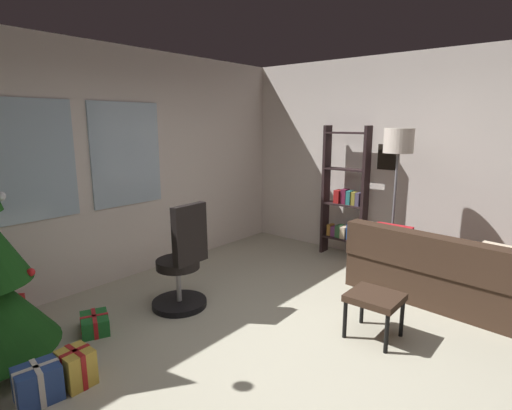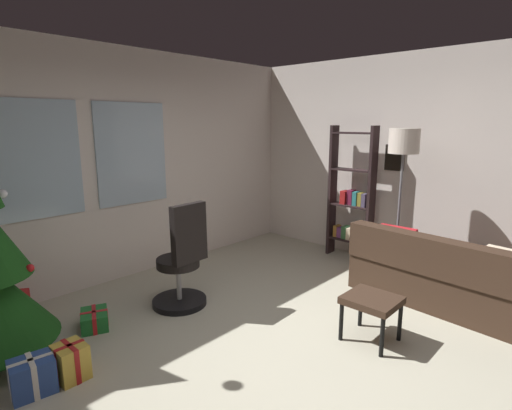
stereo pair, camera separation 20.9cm
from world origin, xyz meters
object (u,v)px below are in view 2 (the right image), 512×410
at_px(gift_box_red, 9,308).
at_px(office_chair, 182,267).
at_px(bookshelf, 352,201).
at_px(gift_box_green, 95,320).
at_px(couch, 461,277).
at_px(footstool, 372,303).
at_px(gift_box_blue, 32,376).
at_px(gift_box_gold, 71,362).
at_px(floor_lamp, 403,154).

distance_m(gift_box_red, office_chair, 1.66).
distance_m(office_chair, bookshelf, 2.61).
height_order(gift_box_green, bookshelf, bookshelf).
relative_size(couch, gift_box_green, 5.23).
height_order(footstool, office_chair, office_chair).
bearing_deg(gift_box_blue, office_chair, 11.85).
distance_m(gift_box_gold, bookshelf, 3.90).
distance_m(couch, office_chair, 2.91).
relative_size(gift_box_green, bookshelf, 0.21).
bearing_deg(footstool, gift_box_blue, 148.04).
bearing_deg(office_chair, couch, -45.17).
xyz_separation_m(couch, gift_box_blue, (-3.60, 1.74, -0.15)).
xyz_separation_m(footstool, gift_box_blue, (-2.25, 1.41, -0.22)).
bearing_deg(couch, office_chair, 134.83).
bearing_deg(office_chair, bookshelf, -10.47).
bearing_deg(gift_box_red, gift_box_gold, -88.36).
relative_size(couch, gift_box_red, 4.97).
height_order(couch, gift_box_gold, couch).
distance_m(gift_box_gold, gift_box_blue, 0.26).
bearing_deg(couch, gift_box_gold, 152.94).
height_order(couch, floor_lamp, floor_lamp).
height_order(couch, gift_box_green, couch).
bearing_deg(gift_box_gold, couch, -27.06).
bearing_deg(gift_box_green, footstool, -52.23).
xyz_separation_m(gift_box_red, office_chair, (1.33, -0.94, 0.29)).
bearing_deg(floor_lamp, office_chair, 148.72).
relative_size(bookshelf, floor_lamp, 1.01).
bearing_deg(couch, gift_box_green, 141.23).
bearing_deg(office_chair, floor_lamp, -31.28).
bearing_deg(floor_lamp, footstool, -163.61).
bearing_deg(floor_lamp, gift_box_green, 152.41).
distance_m(gift_box_blue, office_chair, 1.61).
xyz_separation_m(footstool, office_chair, (-0.71, 1.73, 0.08)).
height_order(gift_box_green, office_chair, office_chair).
bearing_deg(bookshelf, office_chair, 169.53).
xyz_separation_m(gift_box_red, gift_box_green, (0.50, -0.69, -0.06)).
distance_m(footstool, gift_box_blue, 2.66).
bearing_deg(gift_box_gold, floor_lamp, -15.45).
distance_m(couch, floor_lamp, 1.46).
height_order(footstool, bookshelf, bookshelf).
height_order(gift_box_gold, floor_lamp, floor_lamp).
distance_m(gift_box_blue, floor_lamp, 4.07).
relative_size(footstool, gift_box_green, 1.15).
xyz_separation_m(gift_box_green, floor_lamp, (2.98, -1.56, 1.45)).
bearing_deg(couch, bookshelf, 72.92).
height_order(footstool, gift_box_red, footstool).
height_order(couch, gift_box_blue, couch).
distance_m(couch, gift_box_red, 4.53).
bearing_deg(office_chair, footstool, -67.82).
bearing_deg(footstool, office_chair, 112.18).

